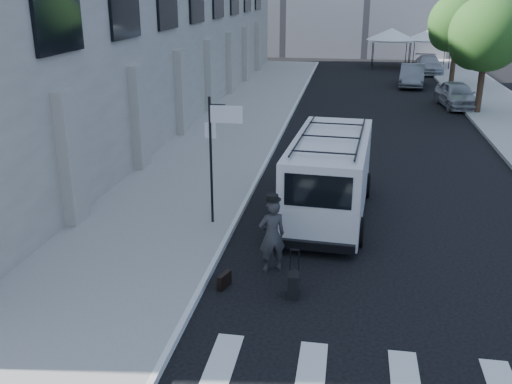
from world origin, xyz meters
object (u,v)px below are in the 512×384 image
(cargo_van, at_px, (330,175))
(parked_car_c, at_px, (428,65))
(briefcase, at_px, (224,280))
(parked_car_b, at_px, (412,75))
(businessman, at_px, (272,236))
(suitcase, at_px, (294,285))
(parked_car_a, at_px, (457,95))

(cargo_van, xyz_separation_m, parked_car_c, (6.25, 30.53, -0.54))
(briefcase, height_order, parked_car_c, parked_car_c)
(cargo_van, bearing_deg, parked_car_b, 83.18)
(businessman, height_order, parked_car_c, businessman)
(suitcase, bearing_deg, cargo_van, 81.68)
(briefcase, xyz_separation_m, cargo_van, (2.09, 4.81, 1.04))
(businessman, bearing_deg, suitcase, 92.53)
(briefcase, bearing_deg, cargo_van, 85.18)
(briefcase, bearing_deg, suitcase, 13.71)
(parked_car_a, height_order, parked_car_b, parked_car_b)
(suitcase, bearing_deg, businessman, 117.05)
(businessman, xyz_separation_m, cargo_van, (1.17, 3.81, 0.32))
(parked_car_a, relative_size, parked_car_b, 0.94)
(cargo_van, bearing_deg, businessman, -103.37)
(businessman, xyz_separation_m, parked_car_a, (7.41, 20.94, -0.18))
(cargo_van, distance_m, parked_car_c, 31.17)
(briefcase, distance_m, cargo_van, 5.35)
(businessman, distance_m, parked_car_c, 35.14)
(cargo_van, bearing_deg, parked_car_a, 73.61)
(briefcase, relative_size, parked_car_a, 0.11)
(parked_car_c, bearing_deg, suitcase, -101.54)
(suitcase, height_order, parked_car_a, parked_car_a)
(parked_car_b, bearing_deg, suitcase, -93.79)
(suitcase, bearing_deg, parked_car_c, 77.01)
(businessman, bearing_deg, parked_car_b, -128.08)
(parked_car_b, bearing_deg, parked_car_a, -69.54)
(parked_car_a, bearing_deg, cargo_van, -117.03)
(parked_car_c, bearing_deg, cargo_van, -102.28)
(parked_car_c, bearing_deg, businessman, -102.90)
(businessman, relative_size, briefcase, 4.03)
(briefcase, distance_m, parked_car_c, 36.32)
(cargo_van, relative_size, parked_car_a, 1.52)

